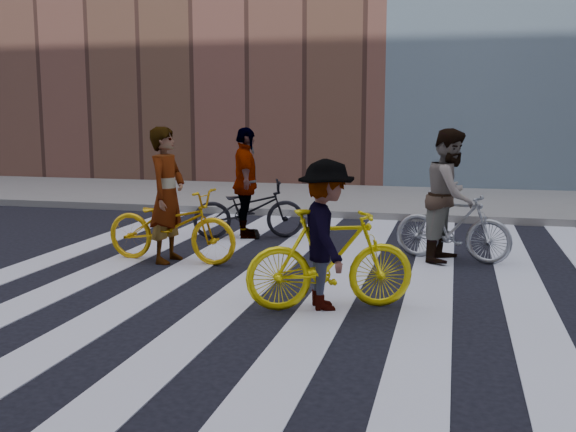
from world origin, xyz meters
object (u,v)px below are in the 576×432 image
at_px(bike_yellow_left, 171,225).
at_px(rider_mid, 450,195).
at_px(rider_left, 167,195).
at_px(bike_dark_rear, 249,209).
at_px(bike_silver_mid, 453,226).
at_px(rider_right, 326,235).
at_px(bike_yellow_right, 330,259).
at_px(rider_rear, 246,183).

height_order(bike_yellow_left, rider_mid, rider_mid).
bearing_deg(rider_left, bike_dark_rear, -10.93).
relative_size(rider_left, rider_mid, 1.01).
relative_size(bike_silver_mid, rider_right, 1.03).
relative_size(bike_dark_rear, rider_mid, 0.99).
relative_size(bike_yellow_left, rider_right, 1.23).
bearing_deg(bike_yellow_right, bike_yellow_left, 34.39).
relative_size(bike_yellow_left, bike_dark_rear, 1.07).
bearing_deg(rider_mid, bike_dark_rear, 87.83).
bearing_deg(rider_mid, bike_silver_mid, -75.56).
distance_m(rider_mid, rider_rear, 3.55).
bearing_deg(rider_right, bike_yellow_right, -111.85).
xyz_separation_m(bike_yellow_right, rider_rear, (-2.17, 3.82, 0.39)).
height_order(bike_yellow_left, bike_dark_rear, bike_yellow_left).
xyz_separation_m(bike_silver_mid, bike_dark_rear, (-3.41, 1.00, -0.01)).
relative_size(rider_left, rider_right, 1.18).
relative_size(bike_yellow_right, rider_left, 0.95).
bearing_deg(rider_mid, rider_right, 169.93).
bearing_deg(bike_silver_mid, bike_yellow_right, 169.93).
bearing_deg(rider_rear, bike_dark_rear, -110.25).
bearing_deg(rider_mid, bike_yellow_right, 170.78).
xyz_separation_m(bike_silver_mid, bike_yellow_right, (-1.29, -2.82, 0.05)).
height_order(bike_silver_mid, bike_yellow_right, bike_yellow_right).
distance_m(bike_yellow_left, rider_right, 3.16).
bearing_deg(rider_right, rider_mid, -46.36).
bearing_deg(bike_yellow_left, rider_rear, -8.31).
relative_size(bike_yellow_right, rider_rear, 0.98).
height_order(bike_dark_rear, rider_left, rider_left).
bearing_deg(bike_yellow_left, rider_right, -119.35).
xyz_separation_m(bike_yellow_right, rider_right, (-0.05, 0.00, 0.27)).
xyz_separation_m(bike_yellow_left, rider_rear, (0.48, 2.05, 0.42)).
relative_size(bike_yellow_right, rider_mid, 0.97).
relative_size(bike_silver_mid, rider_left, 0.87).
height_order(bike_silver_mid, bike_dark_rear, bike_silver_mid).
bearing_deg(bike_yellow_right, rider_left, 34.88).
height_order(rider_right, rider_rear, rider_rear).
height_order(rider_left, rider_rear, rider_left).
bearing_deg(bike_dark_rear, bike_yellow_left, 145.20).
height_order(rider_left, rider_right, rider_left).
relative_size(rider_mid, rider_right, 1.16).
relative_size(bike_dark_rear, rider_right, 1.15).
distance_m(bike_yellow_right, rider_rear, 4.41).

